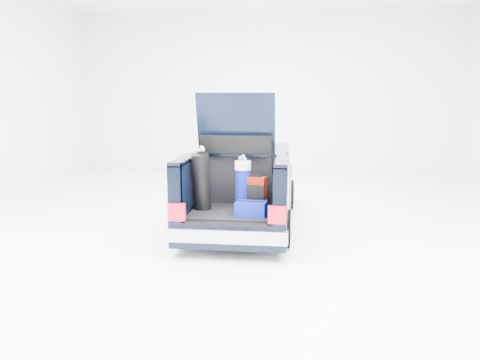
# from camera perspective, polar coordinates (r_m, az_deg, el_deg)

# --- Properties ---
(ground) EXTENTS (14.00, 14.00, 0.00)m
(ground) POSITION_cam_1_polar(r_m,az_deg,el_deg) (9.64, 0.36, -4.98)
(ground) COLOR white
(ground) RESTS_ON ground
(car) EXTENTS (1.87, 4.65, 2.47)m
(car) POSITION_cam_1_polar(r_m,az_deg,el_deg) (9.60, 0.44, -0.93)
(car) COLOR black
(car) RESTS_ON ground
(red_suitcase) EXTENTS (0.37, 0.29, 0.55)m
(red_suitcase) POSITION_cam_1_polar(r_m,az_deg,el_deg) (8.19, 1.81, -1.46)
(red_suitcase) COLOR #691103
(red_suitcase) RESTS_ON car
(black_golf_bag) EXTENTS (0.34, 0.43, 1.02)m
(black_golf_bag) POSITION_cam_1_polar(r_m,az_deg,el_deg) (8.10, -4.33, -0.17)
(black_golf_bag) COLOR black
(black_golf_bag) RESTS_ON car
(blue_golf_bag) EXTENTS (0.32, 0.32, 0.87)m
(blue_golf_bag) POSITION_cam_1_polar(r_m,az_deg,el_deg) (8.21, 0.32, -0.45)
(blue_golf_bag) COLOR black
(blue_golf_bag) RESTS_ON car
(blue_duffel) EXTENTS (0.48, 0.34, 0.24)m
(blue_duffel) POSITION_cam_1_polar(r_m,az_deg,el_deg) (7.73, 1.24, -3.25)
(blue_duffel) COLOR #050D77
(blue_duffel) RESTS_ON car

